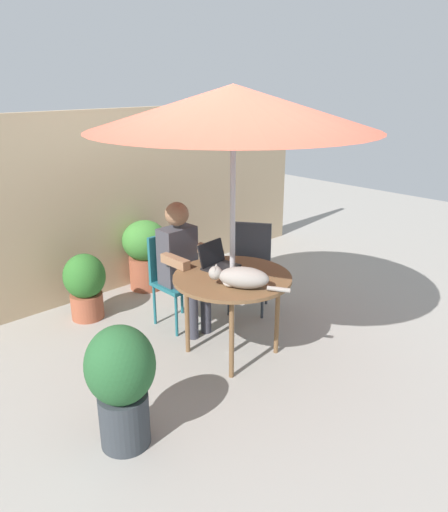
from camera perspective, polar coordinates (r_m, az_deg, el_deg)
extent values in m
plane|color=gray|center=(4.46, 0.90, -10.95)|extent=(14.00, 14.00, 0.00)
cube|color=tan|center=(5.55, -13.41, 5.85)|extent=(5.93, 0.08, 1.98)
cylinder|color=brown|center=(4.14, 0.96, -2.49)|extent=(1.00, 1.00, 0.03)
cylinder|color=brown|center=(4.64, 0.97, -4.81)|extent=(0.04, 0.04, 0.69)
cylinder|color=brown|center=(4.31, -4.27, -6.89)|extent=(0.04, 0.04, 0.69)
cylinder|color=brown|center=(3.95, 0.88, -9.50)|extent=(0.04, 0.04, 0.69)
cylinder|color=brown|center=(4.31, 6.13, -6.98)|extent=(0.04, 0.04, 0.69)
cylinder|color=#B7B7BC|center=(4.03, 0.98, 1.73)|extent=(0.04, 0.04, 2.06)
cone|color=#BF4C38|center=(3.84, 1.08, 16.74)|extent=(2.22, 2.22, 0.33)
sphere|color=#B7B7BC|center=(3.84, 1.08, 16.94)|extent=(0.06, 0.06, 0.06)
cube|color=#1E606B|center=(4.76, -5.26, -3.18)|extent=(0.40, 0.40, 0.04)
cube|color=#1E606B|center=(4.80, -6.69, 0.05)|extent=(0.40, 0.04, 0.44)
cylinder|color=#1E606B|center=(5.06, -4.88, -4.45)|extent=(0.03, 0.03, 0.41)
cylinder|color=#1E606B|center=(4.88, -7.99, -5.56)|extent=(0.03, 0.03, 0.41)
cylinder|color=#1E606B|center=(4.63, -5.50, -6.89)|extent=(0.03, 0.03, 0.41)
cylinder|color=#1E606B|center=(4.83, -2.32, -5.66)|extent=(0.03, 0.03, 0.41)
cube|color=#33383F|center=(5.05, 2.84, -1.73)|extent=(0.56, 0.56, 0.04)
cube|color=#33383F|center=(5.13, 3.21, 1.47)|extent=(0.26, 0.35, 0.44)
cylinder|color=#33383F|center=(5.27, 4.93, -3.46)|extent=(0.03, 0.03, 0.41)
cylinder|color=#33383F|center=(5.31, 1.28, -3.18)|extent=(0.03, 0.03, 0.41)
cylinder|color=#33383F|center=(5.01, 0.56, -4.66)|extent=(0.03, 0.03, 0.41)
cylinder|color=#33383F|center=(4.96, 4.43, -4.98)|extent=(0.03, 0.03, 0.41)
cube|color=#3F3F47|center=(4.65, -5.37, 0.09)|extent=(0.34, 0.20, 0.54)
sphere|color=#936B4C|center=(4.53, -5.45, 4.83)|extent=(0.22, 0.22, 0.22)
cube|color=#383842|center=(4.57, -4.89, -3.20)|extent=(0.12, 0.30, 0.12)
cylinder|color=#383842|center=(4.58, -3.60, -6.89)|extent=(0.10, 0.10, 0.45)
cube|color=#383842|center=(4.67, -3.36, -2.68)|extent=(0.12, 0.30, 0.12)
cylinder|color=#383842|center=(4.68, -2.10, -6.29)|extent=(0.10, 0.10, 0.45)
cube|color=#936B4C|center=(4.36, -5.64, -0.61)|extent=(0.08, 0.32, 0.08)
cube|color=#936B4C|center=(4.60, -1.73, 0.58)|extent=(0.08, 0.32, 0.08)
cube|color=black|center=(4.30, -0.36, -1.30)|extent=(0.33, 0.26, 0.02)
cube|color=black|center=(4.32, -1.43, 0.35)|extent=(0.30, 0.10, 0.20)
cube|color=black|center=(4.33, -1.52, 0.38)|extent=(0.30, 0.09, 0.20)
ellipsoid|color=gray|center=(3.88, 2.28, -2.50)|extent=(0.38, 0.44, 0.17)
sphere|color=gray|center=(3.91, -1.00, -1.96)|extent=(0.11, 0.11, 0.11)
ellipsoid|color=white|center=(3.91, 0.68, -2.89)|extent=(0.17, 0.17, 0.09)
cylinder|color=gray|center=(3.84, 6.31, -3.83)|extent=(0.13, 0.17, 0.04)
cone|color=gray|center=(3.92, -0.90, -1.12)|extent=(0.04, 0.04, 0.03)
cone|color=gray|center=(3.87, -1.11, -1.43)|extent=(0.04, 0.04, 0.03)
cylinder|color=#9E5138|center=(5.17, -15.44, -5.53)|extent=(0.32, 0.32, 0.26)
ellipsoid|color=#2D6B28|center=(5.05, -15.77, -2.25)|extent=(0.41, 0.41, 0.45)
cylinder|color=#9E5138|center=(5.74, -8.90, -1.85)|extent=(0.38, 0.38, 0.37)
ellipsoid|color=#3D7F33|center=(5.61, -9.11, 1.77)|extent=(0.50, 0.50, 0.46)
cylinder|color=#33383D|center=(3.46, -11.37, -17.92)|extent=(0.33, 0.33, 0.37)
ellipsoid|color=#26592D|center=(3.23, -11.86, -12.20)|extent=(0.45, 0.45, 0.52)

